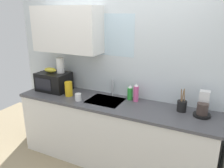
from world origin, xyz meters
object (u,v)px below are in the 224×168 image
(paper_towel_roll, at_px, (60,65))
(cereal_canister, at_px, (69,89))
(coffee_maker, at_px, (203,107))
(utensil_crock, at_px, (182,106))
(dish_soap_bottle_green, at_px, (130,93))
(banana_bunch, at_px, (50,70))
(microwave, at_px, (54,81))
(mug_white, at_px, (78,97))
(dish_soap_bottle_pink, at_px, (136,93))

(paper_towel_roll, height_order, cereal_canister, paper_towel_roll)
(coffee_maker, bearing_deg, cereal_canister, -174.78)
(utensil_crock, bearing_deg, dish_soap_bottle_green, 173.64)
(banana_bunch, bearing_deg, cereal_canister, -14.38)
(paper_towel_roll, bearing_deg, coffee_maker, 0.24)
(cereal_canister, bearing_deg, microwave, 163.87)
(microwave, xyz_separation_m, coffee_maker, (2.07, 0.06, -0.03))
(banana_bunch, bearing_deg, mug_white, -17.39)
(coffee_maker, bearing_deg, banana_bunch, -178.43)
(banana_bunch, xyz_separation_m, coffee_maker, (2.12, 0.06, -0.20))
(paper_towel_roll, xyz_separation_m, dish_soap_bottle_green, (1.06, 0.10, -0.29))
(dish_soap_bottle_green, relative_size, mug_white, 2.12)
(cereal_canister, height_order, utensil_crock, utensil_crock)
(coffee_maker, distance_m, utensil_crock, 0.23)
(paper_towel_roll, relative_size, mug_white, 2.32)
(microwave, xyz_separation_m, dish_soap_bottle_green, (1.16, 0.15, -0.04))
(microwave, relative_size, banana_bunch, 2.30)
(cereal_canister, bearing_deg, dish_soap_bottle_pink, 13.90)
(banana_bunch, distance_m, dish_soap_bottle_green, 1.23)
(microwave, distance_m, mug_white, 0.59)
(microwave, relative_size, dish_soap_bottle_green, 2.29)
(coffee_maker, relative_size, mug_white, 2.95)
(dish_soap_bottle_green, xyz_separation_m, mug_white, (-0.60, -0.34, -0.05))
(dish_soap_bottle_pink, bearing_deg, coffee_maker, -4.62)
(mug_white, bearing_deg, utensil_crock, 11.42)
(coffee_maker, height_order, utensil_crock, coffee_maker)
(dish_soap_bottle_green, height_order, utensil_crock, utensil_crock)
(dish_soap_bottle_pink, bearing_deg, mug_white, -155.53)
(dish_soap_bottle_green, distance_m, utensil_crock, 0.69)
(coffee_maker, bearing_deg, dish_soap_bottle_pink, 175.38)
(microwave, height_order, banana_bunch, banana_bunch)
(coffee_maker, xyz_separation_m, mug_white, (-1.52, -0.25, -0.06))
(banana_bunch, height_order, dish_soap_bottle_green, banana_bunch)
(dish_soap_bottle_green, distance_m, mug_white, 0.69)
(paper_towel_roll, relative_size, utensil_crock, 0.80)
(paper_towel_roll, distance_m, utensil_crock, 1.77)
(dish_soap_bottle_pink, height_order, cereal_canister, dish_soap_bottle_pink)
(cereal_canister, bearing_deg, coffee_maker, 5.22)
(dish_soap_bottle_pink, xyz_separation_m, mug_white, (-0.69, -0.31, -0.07))
(banana_bunch, bearing_deg, utensil_crock, 2.11)
(paper_towel_roll, distance_m, dish_soap_bottle_pink, 1.18)
(banana_bunch, xyz_separation_m, mug_white, (0.61, -0.19, -0.26))
(dish_soap_bottle_green, height_order, dish_soap_bottle_pink, dish_soap_bottle_pink)
(banana_bunch, xyz_separation_m, cereal_canister, (0.39, -0.10, -0.20))
(paper_towel_roll, relative_size, coffee_maker, 0.79)
(banana_bunch, height_order, coffee_maker, banana_bunch)
(banana_bunch, distance_m, mug_white, 0.69)
(utensil_crock, bearing_deg, mug_white, -168.58)
(mug_white, bearing_deg, paper_towel_roll, 152.28)
(microwave, height_order, cereal_canister, microwave)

